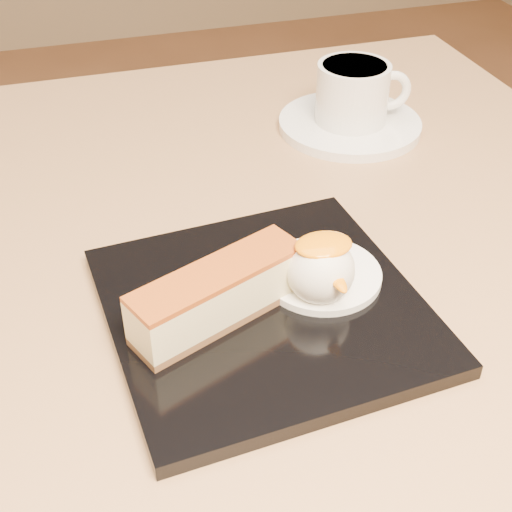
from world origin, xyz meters
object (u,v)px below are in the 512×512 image
object	(u,v)px
dessert_plate	(264,309)
ice_cream_scoop	(320,270)
cheesecake	(218,294)
saucer	(350,124)
table	(237,384)
coffee_cup	(354,92)

from	to	relation	value
dessert_plate	ice_cream_scoop	bearing A→B (deg)	-7.13
cheesecake	saucer	world-z (taller)	cheesecake
table	saucer	xyz separation A→B (m)	(0.18, 0.18, 0.16)
saucer	coffee_cup	size ratio (longest dim) A/B	1.50
ice_cream_scoop	table	bearing A→B (deg)	115.41
ice_cream_scoop	cheesecake	bearing A→B (deg)	180.00
coffee_cup	ice_cream_scoop	bearing A→B (deg)	-109.26
table	cheesecake	xyz separation A→B (m)	(-0.03, -0.08, 0.19)
dessert_plate	coffee_cup	distance (m)	0.31
cheesecake	coffee_cup	world-z (taller)	coffee_cup
dessert_plate	ice_cream_scoop	xyz separation A→B (m)	(0.04, -0.01, 0.03)
table	cheesecake	distance (m)	0.21
ice_cream_scoop	coffee_cup	bearing A→B (deg)	61.93
dessert_plate	cheesecake	world-z (taller)	cheesecake
dessert_plate	cheesecake	distance (m)	0.04
table	saucer	bearing A→B (deg)	44.81
cheesecake	saucer	xyz separation A→B (m)	(0.21, 0.26, -0.03)
cheesecake	coffee_cup	bearing A→B (deg)	28.45
table	ice_cream_scoop	world-z (taller)	ice_cream_scoop
coffee_cup	dessert_plate	bearing A→B (deg)	-116.20
table	ice_cream_scoop	distance (m)	0.21
dessert_plate	coffee_cup	xyz separation A→B (m)	(0.18, 0.26, 0.04)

